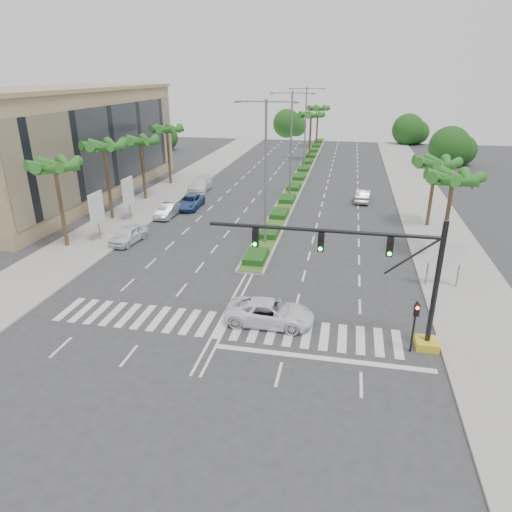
% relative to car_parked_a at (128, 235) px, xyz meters
% --- Properties ---
extents(ground, '(160.00, 160.00, 0.00)m').
position_rel_car_parked_a_xyz_m(ground, '(11.80, -12.04, -0.74)').
color(ground, '#333335').
rests_on(ground, ground).
extents(footpath_right, '(6.00, 120.00, 0.15)m').
position_rel_car_parked_a_xyz_m(footpath_right, '(27.00, 7.96, -0.66)').
color(footpath_right, gray).
rests_on(footpath_right, ground).
extents(footpath_left, '(6.00, 120.00, 0.15)m').
position_rel_car_parked_a_xyz_m(footpath_left, '(-3.40, 7.96, -0.66)').
color(footpath_left, gray).
rests_on(footpath_left, ground).
extents(median, '(2.20, 75.00, 0.20)m').
position_rel_car_parked_a_xyz_m(median, '(11.80, 32.96, -0.64)').
color(median, gray).
rests_on(median, ground).
extents(median_grass, '(1.80, 75.00, 0.04)m').
position_rel_car_parked_a_xyz_m(median_grass, '(11.80, 32.96, -0.52)').
color(median_grass, '#36561D').
rests_on(median_grass, median).
extents(building, '(12.00, 36.00, 12.00)m').
position_rel_car_parked_a_xyz_m(building, '(-14.20, 13.96, 5.26)').
color(building, tan).
rests_on(building, ground).
extents(signal_gantry, '(12.60, 1.20, 7.20)m').
position_rel_car_parked_a_xyz_m(signal_gantry, '(21.07, -12.04, 2.72)').
color(signal_gantry, gold).
rests_on(signal_gantry, ground).
extents(pedestrian_signal, '(0.28, 0.36, 3.00)m').
position_rel_car_parked_a_xyz_m(pedestrian_signal, '(22.40, -12.72, 1.31)').
color(pedestrian_signal, black).
rests_on(pedestrian_signal, ground).
extents(direction_sign, '(2.70, 0.11, 3.40)m').
position_rel_car_parked_a_xyz_m(direction_sign, '(25.30, -4.05, 1.72)').
color(direction_sign, slate).
rests_on(direction_sign, ground).
extents(billboard_near, '(0.18, 2.10, 4.35)m').
position_rel_car_parked_a_xyz_m(billboard_near, '(-2.70, -0.04, 2.23)').
color(billboard_near, slate).
rests_on(billboard_near, ground).
extents(billboard_far, '(0.18, 2.10, 4.35)m').
position_rel_car_parked_a_xyz_m(billboard_far, '(-2.70, 5.96, 2.23)').
color(billboard_far, slate).
rests_on(billboard_far, ground).
extents(palm_left_near, '(4.57, 4.68, 7.55)m').
position_rel_car_parked_a_xyz_m(palm_left_near, '(-4.70, -2.04, 5.95)').
color(palm_left_near, brown).
rests_on(palm_left_near, ground).
extents(palm_left_mid, '(4.57, 4.68, 7.95)m').
position_rel_car_parked_a_xyz_m(palm_left_mid, '(-4.70, 5.96, 6.34)').
color(palm_left_mid, brown).
rests_on(palm_left_mid, ground).
extents(palm_left_far, '(4.57, 4.68, 7.35)m').
position_rel_car_parked_a_xyz_m(palm_left_far, '(-4.70, 13.96, 5.76)').
color(palm_left_far, brown).
rests_on(palm_left_far, ground).
extents(palm_left_end, '(4.57, 4.68, 7.75)m').
position_rel_car_parked_a_xyz_m(palm_left_end, '(-4.70, 21.96, 6.15)').
color(palm_left_end, brown).
rests_on(palm_left_end, ground).
extents(palm_right_near, '(4.57, 4.68, 7.05)m').
position_rel_car_parked_a_xyz_m(palm_right_near, '(26.30, 1.96, 5.47)').
color(palm_right_near, brown).
rests_on(palm_right_near, ground).
extents(palm_right_far, '(4.57, 4.68, 6.75)m').
position_rel_car_parked_a_xyz_m(palm_right_far, '(26.30, 9.96, 5.18)').
color(palm_right_far, brown).
rests_on(palm_right_far, ground).
extents(palm_median_a, '(4.57, 4.68, 8.05)m').
position_rel_car_parked_a_xyz_m(palm_median_a, '(11.80, 42.96, 6.44)').
color(palm_median_a, brown).
rests_on(palm_median_a, ground).
extents(palm_median_b, '(4.57, 4.68, 8.05)m').
position_rel_car_parked_a_xyz_m(palm_median_b, '(11.80, 57.96, 6.44)').
color(palm_median_b, brown).
rests_on(palm_median_b, ground).
extents(streetlight_near, '(5.10, 0.25, 12.00)m').
position_rel_car_parked_a_xyz_m(streetlight_near, '(11.80, 1.96, 6.07)').
color(streetlight_near, slate).
rests_on(streetlight_near, ground).
extents(streetlight_mid, '(5.10, 0.25, 12.00)m').
position_rel_car_parked_a_xyz_m(streetlight_mid, '(11.80, 17.96, 6.07)').
color(streetlight_mid, slate).
rests_on(streetlight_mid, ground).
extents(streetlight_far, '(5.10, 0.25, 12.00)m').
position_rel_car_parked_a_xyz_m(streetlight_far, '(11.80, 33.96, 6.07)').
color(streetlight_far, slate).
rests_on(streetlight_far, ground).
extents(car_parked_a, '(2.22, 4.48, 1.47)m').
position_rel_car_parked_a_xyz_m(car_parked_a, '(0.00, 0.00, 0.00)').
color(car_parked_a, white).
rests_on(car_parked_a, ground).
extents(car_parked_b, '(1.54, 4.19, 1.37)m').
position_rel_car_parked_a_xyz_m(car_parked_b, '(0.50, 7.93, -0.05)').
color(car_parked_b, '#B6B5BB').
rests_on(car_parked_b, ground).
extents(car_parked_c, '(2.49, 5.12, 1.40)m').
position_rel_car_parked_a_xyz_m(car_parked_c, '(1.61, 11.52, -0.03)').
color(car_parked_c, '#2C4B88').
rests_on(car_parked_c, ground).
extents(car_parked_d, '(2.49, 5.59, 1.59)m').
position_rel_car_parked_a_xyz_m(car_parked_d, '(0.31, 19.34, 0.06)').
color(car_parked_d, white).
rests_on(car_parked_d, ground).
extents(car_crossing, '(5.26, 2.49, 1.45)m').
position_rel_car_parked_a_xyz_m(car_crossing, '(14.52, -11.22, -0.01)').
color(car_crossing, white).
rests_on(car_crossing, ground).
extents(car_right, '(1.88, 4.50, 1.45)m').
position_rel_car_parked_a_xyz_m(car_right, '(20.30, 18.05, -0.01)').
color(car_right, '#A9A9AE').
rests_on(car_right, ground).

